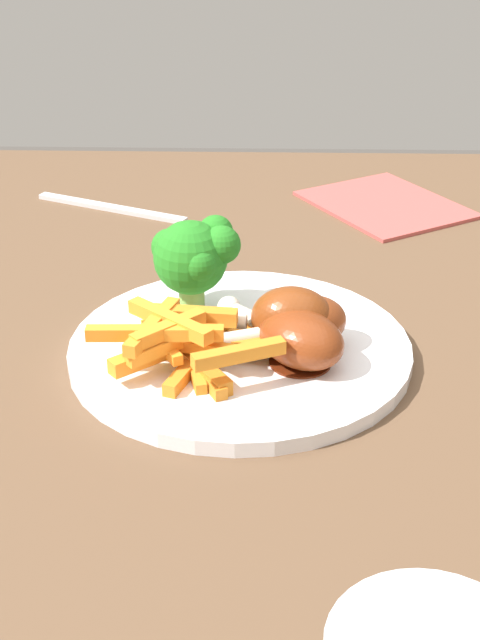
% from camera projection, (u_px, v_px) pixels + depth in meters
% --- Properties ---
extents(dining_table, '(1.10, 0.78, 0.74)m').
position_uv_depth(dining_table, '(180.00, 469.00, 0.75)').
color(dining_table, brown).
rests_on(dining_table, ground_plane).
extents(dinner_plate, '(0.27, 0.27, 0.01)m').
position_uv_depth(dinner_plate, '(240.00, 349.00, 0.70)').
color(dinner_plate, white).
rests_on(dinner_plate, dining_table).
extents(broccoli_floret_front, '(0.06, 0.08, 0.08)m').
position_uv_depth(broccoli_floret_front, '(193.00, 255.00, 0.72)').
color(broccoli_floret_front, '#74A34A').
rests_on(broccoli_floret_front, dinner_plate).
extents(carrot_fries_pile, '(0.12, 0.15, 0.04)m').
position_uv_depth(carrot_fries_pile, '(186.00, 343.00, 0.66)').
color(carrot_fries_pile, orange).
rests_on(carrot_fries_pile, dinner_plate).
extents(chicken_drumstick_near, '(0.11, 0.11, 0.04)m').
position_uv_depth(chicken_drumstick_near, '(296.00, 337.00, 0.66)').
color(chicken_drumstick_near, '#541D0B').
rests_on(chicken_drumstick_near, dinner_plate).
extents(chicken_drumstick_far, '(0.07, 0.12, 0.04)m').
position_uv_depth(chicken_drumstick_far, '(297.00, 327.00, 0.67)').
color(chicken_drumstick_far, '#59200D').
rests_on(chicken_drumstick_far, dinner_plate).
extents(chicken_drumstick_extra, '(0.06, 0.11, 0.05)m').
position_uv_depth(chicken_drumstick_extra, '(287.00, 320.00, 0.67)').
color(chicken_drumstick_extra, '#521F0B').
rests_on(chicken_drumstick_extra, dinner_plate).
extents(fork, '(0.09, 0.18, 0.00)m').
position_uv_depth(fork, '(111.00, 208.00, 0.99)').
color(fork, silver).
rests_on(fork, dining_table).
extents(napkin, '(0.22, 0.21, 0.00)m').
position_uv_depth(napkin, '(385.00, 205.00, 1.00)').
color(napkin, '#B74C47').
rests_on(napkin, dining_table).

